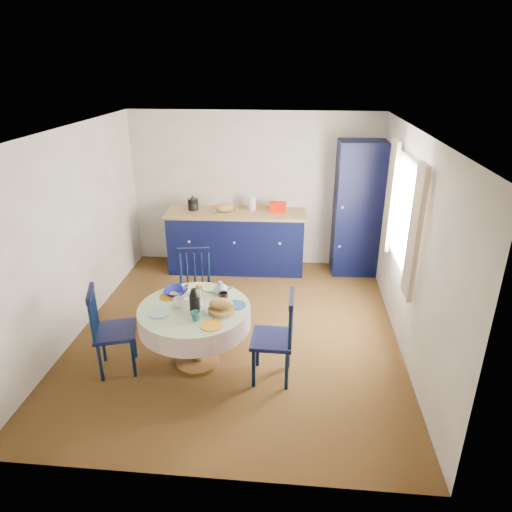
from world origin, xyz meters
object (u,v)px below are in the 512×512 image
at_px(chair_left, 111,330).
at_px(chair_far, 195,288).
at_px(pantry_cabinet, 358,209).
at_px(mug_c, 223,296).
at_px(chair_right, 276,337).
at_px(mug_d, 186,288).
at_px(mug_b, 196,316).
at_px(dining_table, 196,317).
at_px(cobalt_bowl, 176,292).
at_px(mug_a, 179,302).
at_px(kitchen_counter, 236,240).

height_order(chair_left, chair_far, chair_left).
xyz_separation_m(pantry_cabinet, mug_c, (-1.74, -2.52, -0.28)).
relative_size(chair_right, mug_d, 11.29).
bearing_deg(chair_left, mug_b, -112.97).
bearing_deg(dining_table, cobalt_bowl, 135.99).
distance_m(chair_left, chair_far, 1.27).
relative_size(chair_left, mug_a, 7.61).
relative_size(dining_table, cobalt_bowl, 4.50).
height_order(dining_table, mug_b, dining_table).
bearing_deg(mug_b, mug_a, 131.84).
bearing_deg(pantry_cabinet, chair_far, -142.88).
xyz_separation_m(dining_table, chair_right, (0.89, -0.16, -0.10)).
bearing_deg(mug_d, mug_c, -18.26).
height_order(pantry_cabinet, chair_right, pantry_cabinet).
relative_size(chair_right, mug_b, 9.58).
xyz_separation_m(chair_far, mug_d, (0.03, -0.54, 0.27)).
xyz_separation_m(chair_right, mug_a, (-1.06, 0.16, 0.27)).
distance_m(mug_b, cobalt_bowl, 0.64).
xyz_separation_m(kitchen_counter, cobalt_bowl, (-0.37, -2.35, 0.26)).
bearing_deg(cobalt_bowl, pantry_cabinet, 46.87).
relative_size(kitchen_counter, mug_d, 24.85).
bearing_deg(chair_far, chair_right, -53.15).
height_order(mug_b, mug_c, mug_b).
bearing_deg(chair_left, chair_far, -50.77).
xyz_separation_m(chair_far, chair_right, (1.10, -1.05, 0.01)).
distance_m(chair_left, mug_b, 1.01).
bearing_deg(chair_right, dining_table, -99.14).
height_order(chair_left, chair_right, chair_right).
height_order(pantry_cabinet, dining_table, pantry_cabinet).
height_order(kitchen_counter, cobalt_bowl, kitchen_counter).
bearing_deg(chair_right, cobalt_bowl, -109.06).
relative_size(chair_left, mug_d, 11.19).
xyz_separation_m(mug_b, cobalt_bowl, (-0.34, 0.54, -0.02)).
distance_m(chair_right, mug_b, 0.87).
xyz_separation_m(chair_left, chair_right, (1.79, 0.02, 0.00)).
relative_size(pantry_cabinet, dining_table, 1.73).
height_order(pantry_cabinet, mug_b, pantry_cabinet).
xyz_separation_m(pantry_cabinet, mug_a, (-2.19, -2.72, -0.27)).
relative_size(chair_far, mug_b, 9.46).
xyz_separation_m(kitchen_counter, mug_b, (-0.03, -2.89, 0.28)).
distance_m(dining_table, mug_b, 0.32).
bearing_deg(mug_a, chair_far, 92.67).
distance_m(dining_table, chair_left, 0.93).
bearing_deg(chair_right, mug_b, -81.46).
distance_m(kitchen_counter, mug_b, 2.90).
bearing_deg(mug_b, pantry_cabinet, 56.80).
bearing_deg(cobalt_bowl, mug_b, -57.50).
distance_m(mug_c, mug_d, 0.49).
distance_m(chair_right, mug_a, 1.11).
bearing_deg(pantry_cabinet, mug_b, -125.48).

